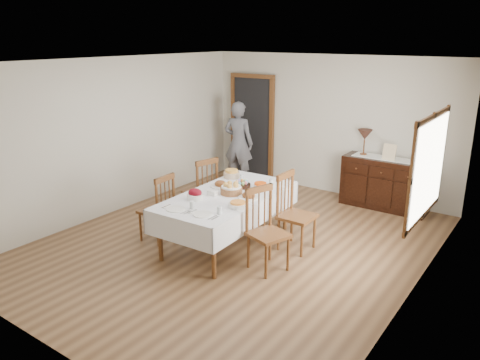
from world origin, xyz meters
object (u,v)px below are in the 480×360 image
Objects in this scene: dining_table at (227,200)px; chair_right_near at (266,229)px; chair_right_far at (294,211)px; sideboard at (385,184)px; table_lamp at (365,135)px; chair_left_far at (202,189)px; chair_left_near at (159,207)px; person at (238,140)px.

dining_table is 2.08× the size of chair_right_near.
chair_right_near is 0.73m from chair_right_far.
table_lamp is at bearing 175.35° from sideboard.
table_lamp reaches higher than chair_left_far.
dining_table is 4.90× the size of table_lamp.
chair_right_near reaches higher than chair_left_near.
person is (-2.42, 2.80, 0.35)m from chair_right_near.
person reaches higher than chair_right_far.
person reaches higher than chair_left_far.
chair_right_far is 0.75× the size of sideboard.
chair_right_far is (0.85, 0.42, -0.11)m from dining_table.
chair_right_far is 2.50m from table_lamp.
sideboard is (2.22, 2.32, -0.10)m from chair_left_far.
sideboard is at bearing -11.67° from chair_right_far.
sideboard is at bearing -4.65° from table_lamp.
sideboard is at bearing 142.61° from chair_left_near.
chair_left_far is at bearing -126.94° from table_lamp.
chair_right_near is at bearing 79.57° from chair_left_far.
person is (-0.72, 2.03, 0.35)m from chair_left_far.
chair_right_far is 2.43m from sideboard.
chair_right_far reaches higher than chair_left_near.
chair_right_far is (1.71, -0.05, 0.02)m from chair_left_far.
dining_table is 3.11m from sideboard.
table_lamp is (0.07, 3.13, 0.69)m from chair_right_near.
chair_right_near is at bearing 119.88° from person.
chair_left_near is 2.22× the size of table_lamp.
chair_left_far is 2.34× the size of table_lamp.
table_lamp is at bearing 148.57° from chair_left_near.
sideboard is 0.92m from table_lamp.
chair_left_far is at bearing -133.76° from sideboard.
chair_right_far is at bearing -102.21° from sideboard.
dining_table is at bearing 115.27° from chair_left_near.
dining_table is at bearing 111.37° from person.
sideboard is at bearing 150.27° from chair_left_far.
chair_left_near is 3.07m from person.
dining_table is 3.03m from table_lamp.
chair_left_near is at bearing -118.72° from table_lamp.
table_lamp is (1.81, 3.31, 0.73)m from chair_left_near.
chair_right_near is (1.74, 0.17, 0.03)m from chair_left_near.
chair_right_far is at bearing 24.64° from dining_table.
table_lamp is (-0.45, 0.04, 0.80)m from sideboard.
table_lamp is at bearing 70.32° from dining_table.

